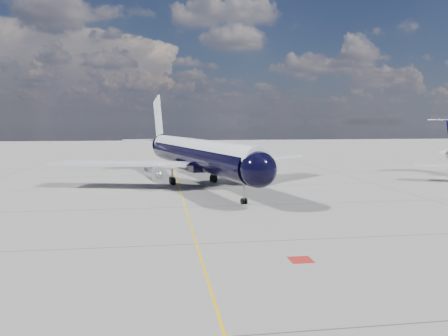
{
  "coord_description": "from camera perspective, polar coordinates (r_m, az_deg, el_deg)",
  "views": [
    {
      "loc": [
        -2.76,
        -38.23,
        9.49
      ],
      "look_at": [
        4.87,
        13.23,
        4.0
      ],
      "focal_mm": 35.0,
      "sensor_mm": 36.0,
      "label": 1
    }
  ],
  "objects": [
    {
      "name": "main_airliner",
      "position": [
        67.56,
        -4.02,
        1.88
      ],
      "size": [
        41.18,
        50.91,
        14.89
      ],
      "rotation": [
        0.0,
        0.0,
        0.24
      ],
      "color": "black",
      "rests_on": "ground"
    },
    {
      "name": "taxiway_centerline",
      "position": [
        64.0,
        -5.87,
        -2.53
      ],
      "size": [
        0.16,
        160.0,
        0.01
      ],
      "primitive_type": "cube",
      "color": "yellow",
      "rests_on": "ground"
    },
    {
      "name": "red_marking",
      "position": [
        31.28,
        10.0,
        -11.72
      ],
      "size": [
        1.6,
        1.6,
        0.01
      ],
      "primitive_type": "cube",
      "color": "maroon",
      "rests_on": "ground"
    },
    {
      "name": "ground",
      "position": [
        68.94,
        -6.06,
        -1.92
      ],
      "size": [
        320.0,
        320.0,
        0.0
      ],
      "primitive_type": "plane",
      "color": "gray",
      "rests_on": "ground"
    }
  ]
}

